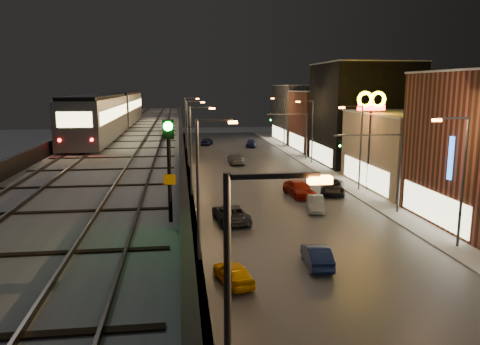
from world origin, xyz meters
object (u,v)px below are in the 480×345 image
car_mid_dark (236,159)px  car_onc_silver (315,204)px  car_onc_dark (332,188)px  car_onc_red (251,143)px  car_taxi (233,274)px  car_onc_white (299,189)px  rail_signal (169,150)px  car_mid_silver (231,214)px  car_far_white (207,142)px  car_near_white (317,257)px  subway_train (113,111)px

car_mid_dark → car_onc_silver: size_ratio=1.33×
car_onc_dark → car_onc_red: car_onc_red is taller
car_taxi → car_onc_white: bearing=-128.7°
rail_signal → car_taxi: 13.27m
car_onc_dark → car_onc_red: (-2.60, 38.02, 0.03)m
car_onc_dark → car_onc_red: bearing=111.3°
car_onc_silver → car_onc_dark: bearing=72.1°
car_mid_silver → car_onc_red: 47.53m
car_onc_dark → car_onc_white: size_ratio=1.00×
car_mid_dark → car_far_white: 21.99m
car_taxi → car_mid_silver: 12.01m
car_mid_silver → car_onc_white: (7.75, 8.16, 0.02)m
car_onc_white → car_onc_dark: bearing=0.8°
car_mid_dark → car_onc_silver: bearing=99.6°
car_far_white → car_onc_red: size_ratio=0.95×
car_onc_red → rail_signal: bearing=-88.9°
rail_signal → car_far_white: (5.39, 72.37, -8.27)m
car_taxi → car_onc_white: (8.94, 20.11, 0.13)m
car_onc_silver → car_onc_white: size_ratio=0.78×
car_near_white → car_far_white: 60.74m
car_mid_dark → car_far_white: car_mid_dark is taller
car_far_white → car_onc_silver: bearing=114.7°
car_taxi → car_onc_dark: car_onc_dark is taller
car_onc_red → car_onc_silver: bearing=-79.3°
car_taxi → car_onc_white: size_ratio=0.70×
car_taxi → car_onc_red: bearing=-114.4°
rail_signal → car_onc_red: bearing=79.1°
car_onc_white → rail_signal: bearing=-119.5°
car_taxi → car_near_white: bearing=-175.3°
rail_signal → car_onc_dark: bearing=62.6°
car_onc_silver → car_onc_red: size_ratio=0.92×
car_onc_silver → car_onc_white: 5.60m
car_far_white → car_onc_silver: 48.52m
car_taxi → car_mid_dark: 41.07m
car_mid_silver → car_onc_silver: (7.81, 2.56, -0.07)m
car_near_white → car_mid_dark: bearing=-85.0°
car_onc_silver → car_taxi: bearing=-109.3°
subway_train → car_onc_dark: subway_train is taller
car_mid_silver → car_far_white: car_mid_silver is taller
rail_signal → car_onc_dark: size_ratio=0.65×
car_mid_silver → car_onc_dark: car_mid_silver is taller
car_mid_silver → car_onc_silver: bearing=-168.4°
rail_signal → car_mid_silver: size_ratio=0.63×
car_onc_dark → car_onc_white: car_onc_white is taller
subway_train → car_mid_silver: 18.84m
car_onc_dark → car_onc_silver: bearing=-103.0°
subway_train → car_near_white: size_ratio=9.26×
car_mid_dark → car_onc_white: (3.82, -20.65, -0.03)m
car_onc_white → car_onc_red: 38.56m
car_onc_white → car_mid_silver: bearing=-141.0°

